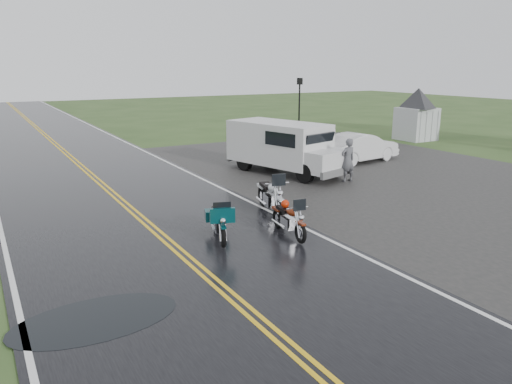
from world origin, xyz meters
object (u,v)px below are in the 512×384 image
(motorcycle_silver, at_px, (280,200))
(visitor_center, at_px, (418,101))
(person_at_van, at_px, (348,161))
(lamp_post_far_right, at_px, (299,112))
(motorcycle_red, at_px, (301,224))
(motorcycle_teal, at_px, (223,227))
(sedan_white, at_px, (360,148))
(van_white, at_px, (305,156))

(motorcycle_silver, bearing_deg, visitor_center, 44.94)
(person_at_van, bearing_deg, lamp_post_far_right, -112.67)
(motorcycle_red, relative_size, motorcycle_teal, 0.98)
(sedan_white, distance_m, lamp_post_far_right, 5.95)
(motorcycle_red, distance_m, sedan_white, 12.13)
(visitor_center, distance_m, motorcycle_red, 20.98)
(motorcycle_teal, bearing_deg, sedan_white, 52.45)
(motorcycle_teal, distance_m, person_at_van, 8.78)
(motorcycle_silver, distance_m, lamp_post_far_right, 14.94)
(visitor_center, xyz_separation_m, motorcycle_silver, (-16.48, -10.15, -1.71))
(visitor_center, distance_m, sedan_white, 9.11)
(motorcycle_red, xyz_separation_m, motorcycle_silver, (0.58, 1.94, 0.11))
(motorcycle_silver, xyz_separation_m, sedan_white, (8.46, 6.16, 0.00))
(van_white, bearing_deg, lamp_post_far_right, 41.85)
(visitor_center, xyz_separation_m, person_at_van, (-11.29, -7.01, -1.53))
(lamp_post_far_right, bearing_deg, motorcycle_silver, -126.52)
(van_white, bearing_deg, visitor_center, 11.07)
(visitor_center, relative_size, van_white, 2.80)
(van_white, bearing_deg, motorcycle_silver, -148.79)
(van_white, height_order, person_at_van, van_white)
(motorcycle_red, height_order, van_white, van_white)
(motorcycle_teal, xyz_separation_m, motorcycle_silver, (2.46, 1.20, 0.10))
(van_white, bearing_deg, person_at_van, -35.85)
(visitor_center, distance_m, person_at_van, 13.38)
(visitor_center, height_order, lamp_post_far_right, visitor_center)
(visitor_center, distance_m, motorcycle_silver, 19.42)
(van_white, xyz_separation_m, sedan_white, (4.91, 2.41, -0.43))
(sedan_white, relative_size, lamp_post_far_right, 1.08)
(motorcycle_silver, distance_m, van_white, 5.18)
(visitor_center, xyz_separation_m, sedan_white, (-8.01, -3.99, -1.71))
(motorcycle_teal, relative_size, van_white, 0.35)
(lamp_post_far_right, bearing_deg, person_at_van, -112.61)
(visitor_center, height_order, sedan_white, visitor_center)
(sedan_white, bearing_deg, motorcycle_teal, 115.87)
(visitor_center, distance_m, van_white, 14.48)
(motorcycle_teal, relative_size, person_at_van, 1.15)
(person_at_van, distance_m, lamp_post_far_right, 9.63)
(sedan_white, bearing_deg, van_white, 108.07)
(visitor_center, bearing_deg, motorcycle_red, -144.67)
(person_at_van, bearing_deg, van_white, -20.62)
(motorcycle_silver, bearing_deg, motorcycle_teal, -140.70)
(visitor_center, height_order, motorcycle_silver, visitor_center)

